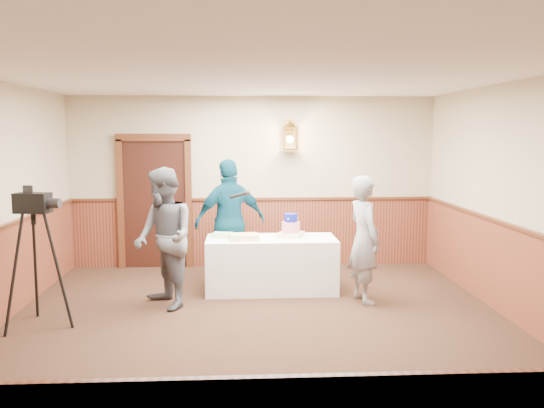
{
  "coord_description": "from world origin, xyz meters",
  "views": [
    {
      "loc": [
        -0.21,
        -5.97,
        2.19
      ],
      "look_at": [
        0.22,
        1.7,
        1.25
      ],
      "focal_mm": 38.0,
      "sensor_mm": 36.0,
      "label": 1
    }
  ],
  "objects_px": {
    "baker": "(364,239)",
    "tiered_cake": "(291,228)",
    "assistant_p": "(230,222)",
    "sheet_cake_green": "(222,235)",
    "tv_camera_rig": "(36,267)",
    "display_table": "(271,264)",
    "interviewer": "(164,238)",
    "sheet_cake_yellow": "(244,237)"
  },
  "relations": [
    {
      "from": "baker",
      "to": "assistant_p",
      "type": "height_order",
      "value": "assistant_p"
    },
    {
      "from": "baker",
      "to": "tv_camera_rig",
      "type": "relative_size",
      "value": 1.08
    },
    {
      "from": "sheet_cake_yellow",
      "to": "tv_camera_rig",
      "type": "relative_size",
      "value": 0.25
    },
    {
      "from": "display_table",
      "to": "assistant_p",
      "type": "bearing_deg",
      "value": 141.25
    },
    {
      "from": "display_table",
      "to": "tiered_cake",
      "type": "xyz_separation_m",
      "value": [
        0.28,
        0.08,
        0.5
      ]
    },
    {
      "from": "interviewer",
      "to": "tv_camera_rig",
      "type": "relative_size",
      "value": 1.16
    },
    {
      "from": "tiered_cake",
      "to": "tv_camera_rig",
      "type": "bearing_deg",
      "value": -154.34
    },
    {
      "from": "tiered_cake",
      "to": "sheet_cake_green",
      "type": "height_order",
      "value": "tiered_cake"
    },
    {
      "from": "interviewer",
      "to": "sheet_cake_green",
      "type": "bearing_deg",
      "value": 109.11
    },
    {
      "from": "display_table",
      "to": "sheet_cake_green",
      "type": "xyz_separation_m",
      "value": [
        -0.68,
        0.09,
        0.41
      ]
    },
    {
      "from": "interviewer",
      "to": "assistant_p",
      "type": "height_order",
      "value": "assistant_p"
    },
    {
      "from": "assistant_p",
      "to": "baker",
      "type": "bearing_deg",
      "value": 127.3
    },
    {
      "from": "baker",
      "to": "tiered_cake",
      "type": "bearing_deg",
      "value": 38.54
    },
    {
      "from": "assistant_p",
      "to": "tv_camera_rig",
      "type": "xyz_separation_m",
      "value": [
        -2.16,
        -1.84,
        -0.22
      ]
    },
    {
      "from": "tiered_cake",
      "to": "interviewer",
      "type": "height_order",
      "value": "interviewer"
    },
    {
      "from": "assistant_p",
      "to": "tv_camera_rig",
      "type": "bearing_deg",
      "value": 18.93
    },
    {
      "from": "assistant_p",
      "to": "display_table",
      "type": "bearing_deg",
      "value": 119.86
    },
    {
      "from": "sheet_cake_green",
      "to": "tv_camera_rig",
      "type": "height_order",
      "value": "tv_camera_rig"
    },
    {
      "from": "display_table",
      "to": "sheet_cake_green",
      "type": "relative_size",
      "value": 6.78
    },
    {
      "from": "tiered_cake",
      "to": "baker",
      "type": "xyz_separation_m",
      "value": [
        0.89,
        -0.68,
        -0.05
      ]
    },
    {
      "from": "display_table",
      "to": "sheet_cake_yellow",
      "type": "height_order",
      "value": "sheet_cake_yellow"
    },
    {
      "from": "baker",
      "to": "interviewer",
      "type": "bearing_deg",
      "value": 78.12
    },
    {
      "from": "sheet_cake_green",
      "to": "interviewer",
      "type": "height_order",
      "value": "interviewer"
    },
    {
      "from": "baker",
      "to": "assistant_p",
      "type": "relative_size",
      "value": 0.91
    },
    {
      "from": "display_table",
      "to": "interviewer",
      "type": "xyz_separation_m",
      "value": [
        -1.39,
        -0.71,
        0.52
      ]
    },
    {
      "from": "display_table",
      "to": "interviewer",
      "type": "distance_m",
      "value": 1.64
    },
    {
      "from": "display_table",
      "to": "assistant_p",
      "type": "relative_size",
      "value": 0.98
    },
    {
      "from": "sheet_cake_yellow",
      "to": "baker",
      "type": "xyz_separation_m",
      "value": [
        1.55,
        -0.48,
        0.04
      ]
    },
    {
      "from": "interviewer",
      "to": "display_table",
      "type": "bearing_deg",
      "value": 87.41
    },
    {
      "from": "tiered_cake",
      "to": "sheet_cake_yellow",
      "type": "xyz_separation_m",
      "value": [
        -0.66,
        -0.2,
        -0.09
      ]
    },
    {
      "from": "display_table",
      "to": "sheet_cake_yellow",
      "type": "relative_size",
      "value": 4.72
    },
    {
      "from": "baker",
      "to": "display_table",
      "type": "bearing_deg",
      "value": 48.59
    },
    {
      "from": "display_table",
      "to": "tv_camera_rig",
      "type": "distance_m",
      "value": 3.08
    },
    {
      "from": "tv_camera_rig",
      "to": "display_table",
      "type": "bearing_deg",
      "value": 36.01
    },
    {
      "from": "display_table",
      "to": "tv_camera_rig",
      "type": "relative_size",
      "value": 1.17
    },
    {
      "from": "sheet_cake_green",
      "to": "display_table",
      "type": "bearing_deg",
      "value": -7.71
    },
    {
      "from": "sheet_cake_green",
      "to": "tv_camera_rig",
      "type": "relative_size",
      "value": 0.17
    },
    {
      "from": "display_table",
      "to": "assistant_p",
      "type": "distance_m",
      "value": 0.91
    },
    {
      "from": "sheet_cake_green",
      "to": "assistant_p",
      "type": "bearing_deg",
      "value": 73.69
    },
    {
      "from": "tiered_cake",
      "to": "sheet_cake_green",
      "type": "xyz_separation_m",
      "value": [
        -0.96,
        0.02,
        -0.1
      ]
    },
    {
      "from": "display_table",
      "to": "baker",
      "type": "distance_m",
      "value": 1.4
    },
    {
      "from": "tiered_cake",
      "to": "interviewer",
      "type": "relative_size",
      "value": 0.24
    }
  ]
}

